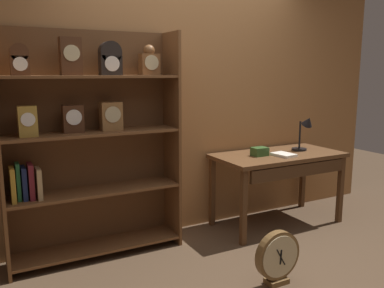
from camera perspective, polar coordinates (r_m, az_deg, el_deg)
The scene contains 8 objects.
ground_plane at distance 3.28m, azimuth 9.41°, elevation -18.31°, with size 10.00×10.00×0.00m, color #4C3826.
back_wood_panel at distance 3.92m, azimuth -0.87°, elevation 6.45°, with size 4.80×0.05×2.60m, color #9E6B3D.
bookshelf at distance 3.41m, azimuth -14.54°, elevation 0.59°, with size 1.45×0.35×1.90m.
workbench at distance 4.14m, azimuth 12.42°, elevation -2.56°, with size 1.32×0.65×0.74m.
desk_lamp at distance 4.34m, azimuth 15.84°, elevation 1.91°, with size 0.20×0.21×0.38m.
toolbox_small at distance 3.99m, azimuth 9.63°, elevation -1.07°, with size 0.15×0.12×0.08m, color #2D5123.
open_repair_manual at distance 4.03m, azimuth 12.96°, elevation -1.50°, with size 0.16×0.22×0.03m, color silver.
round_clock_large at distance 3.13m, azimuth 12.12°, elevation -15.52°, with size 0.37×0.11×0.41m.
Camera 1 is at (-1.78, -2.27, 1.56)m, focal length 37.36 mm.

